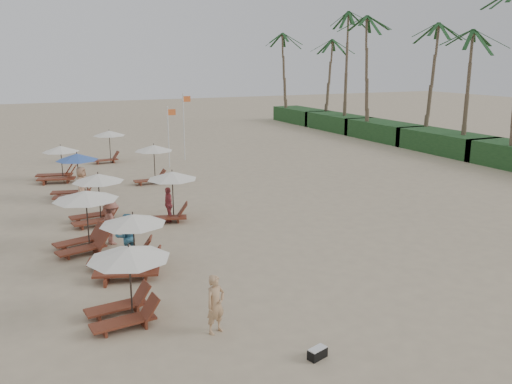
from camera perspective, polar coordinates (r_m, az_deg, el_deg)
name	(u,v)px	position (r m, az deg, el deg)	size (l,w,h in m)	color
ground	(282,254)	(20.13, 2.75, -6.64)	(160.00, 160.00, 0.00)	tan
shrub_hedge	(446,142)	(44.28, 19.54, 5.00)	(3.20, 53.00, 1.60)	#193D1C
palm_row	(446,20)	(44.50, 19.60, 16.84)	(7.00, 52.00, 12.30)	brown
lounger_station_0	(124,281)	(15.26, -13.87, -9.13)	(2.44, 2.27, 2.15)	maroon
lounger_station_1	(126,246)	(18.58, -13.68, -5.63)	(2.75, 2.62, 2.06)	maroon
lounger_station_2	(82,218)	(21.13, -18.00, -2.63)	(2.61, 2.44, 2.32)	maroon
lounger_station_3	(95,198)	(24.54, -16.78, -0.58)	(2.50, 2.25, 2.22)	maroon
lounger_station_4	(74,178)	(29.17, -18.84, 1.42)	(2.58, 2.34, 2.38)	maroon
lounger_station_5	(57,165)	(33.91, -20.43, 2.68)	(2.69, 2.49, 2.11)	maroon
inland_station_0	(170,190)	(24.09, -9.16, 0.25)	(2.61, 2.24, 2.22)	maroon
inland_station_1	(152,158)	(31.79, -11.00, 3.56)	(2.52, 2.24, 2.22)	maroon
inland_station_2	(108,141)	(38.99, -15.50, 5.21)	(2.51, 2.24, 2.22)	maroon
beachgoer_near	(216,304)	(14.43, -4.32, -11.82)	(0.59, 0.39, 1.62)	tan
beachgoer_mid_a	(127,237)	(19.94, -13.57, -4.63)	(0.83, 0.65, 1.71)	teal
beachgoer_mid_b	(112,223)	(21.69, -15.10, -3.16)	(1.13, 0.65, 1.74)	#9A5C4E
beachgoer_far_a	(168,204)	(24.24, -9.31, -1.29)	(0.91, 0.38, 1.56)	#B54850
beachgoer_far_b	(82,184)	(28.49, -18.05, 0.77)	(0.89, 0.58, 1.83)	tan
duffel_bag	(317,353)	(13.66, 6.55, -16.65)	(0.54, 0.38, 0.27)	black
flag_pole_near	(169,134)	(36.28, -9.25, 6.16)	(0.59, 0.08, 4.07)	silver
flag_pole_far	(184,124)	(38.67, -7.65, 7.22)	(0.60, 0.08, 4.75)	silver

